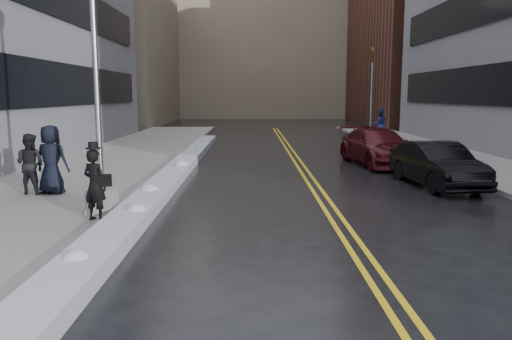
{
  "coord_description": "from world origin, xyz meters",
  "views": [
    {
      "loc": [
        0.41,
        -10.09,
        3.04
      ],
      "look_at": [
        0.51,
        1.38,
        1.3
      ],
      "focal_mm": 35.0,
      "sensor_mm": 36.0,
      "label": 1
    }
  ],
  "objects_px": {
    "pedestrian_east": "(380,125)",
    "fire_hydrant": "(463,156)",
    "pedestrian_fedora": "(95,185)",
    "lamppost": "(98,116)",
    "traffic_signal": "(371,89)",
    "car_black": "(437,165)",
    "pedestrian_b": "(30,164)",
    "car_maroon": "(378,147)",
    "pedestrian_c": "(51,160)"
  },
  "relations": [
    {
      "from": "pedestrian_east",
      "to": "fire_hydrant",
      "type": "bearing_deg",
      "value": 90.8
    },
    {
      "from": "pedestrian_fedora",
      "to": "lamppost",
      "type": "bearing_deg",
      "value": -58.87
    },
    {
      "from": "lamppost",
      "to": "traffic_signal",
      "type": "height_order",
      "value": "lamppost"
    },
    {
      "from": "pedestrian_fedora",
      "to": "car_black",
      "type": "bearing_deg",
      "value": -128.89
    },
    {
      "from": "fire_hydrant",
      "to": "pedestrian_fedora",
      "type": "distance_m",
      "value": 15.04
    },
    {
      "from": "traffic_signal",
      "to": "pedestrian_b",
      "type": "height_order",
      "value": "traffic_signal"
    },
    {
      "from": "fire_hydrant",
      "to": "pedestrian_b",
      "type": "xyz_separation_m",
      "value": [
        -15.07,
        -5.63,
        0.49
      ]
    },
    {
      "from": "pedestrian_fedora",
      "to": "car_black",
      "type": "relative_size",
      "value": 0.37
    },
    {
      "from": "car_black",
      "to": "pedestrian_east",
      "type": "bearing_deg",
      "value": 76.91
    },
    {
      "from": "pedestrian_b",
      "to": "fire_hydrant",
      "type": "bearing_deg",
      "value": -147.51
    },
    {
      "from": "lamppost",
      "to": "car_maroon",
      "type": "bearing_deg",
      "value": 45.78
    },
    {
      "from": "lamppost",
      "to": "fire_hydrant",
      "type": "xyz_separation_m",
      "value": [
        12.3,
        8.0,
        -1.98
      ]
    },
    {
      "from": "traffic_signal",
      "to": "pedestrian_east",
      "type": "xyz_separation_m",
      "value": [
        0.01,
        -2.51,
        -2.26
      ]
    },
    {
      "from": "traffic_signal",
      "to": "pedestrian_east",
      "type": "relative_size",
      "value": 3.02
    },
    {
      "from": "traffic_signal",
      "to": "pedestrian_b",
      "type": "relative_size",
      "value": 3.38
    },
    {
      "from": "car_black",
      "to": "lamppost",
      "type": "bearing_deg",
      "value": -162.64
    },
    {
      "from": "traffic_signal",
      "to": "car_black",
      "type": "distance_m",
      "value": 18.1
    },
    {
      "from": "fire_hydrant",
      "to": "car_black",
      "type": "height_order",
      "value": "car_black"
    },
    {
      "from": "pedestrian_fedora",
      "to": "pedestrian_c",
      "type": "xyz_separation_m",
      "value": [
        -2.25,
        3.18,
        0.18
      ]
    },
    {
      "from": "car_black",
      "to": "pedestrian_b",
      "type": "bearing_deg",
      "value": -177.5
    },
    {
      "from": "car_black",
      "to": "car_maroon",
      "type": "relative_size",
      "value": 0.83
    },
    {
      "from": "traffic_signal",
      "to": "pedestrian_b",
      "type": "bearing_deg",
      "value": -126.59
    },
    {
      "from": "car_maroon",
      "to": "pedestrian_c",
      "type": "bearing_deg",
      "value": -155.61
    },
    {
      "from": "lamppost",
      "to": "pedestrian_fedora",
      "type": "relative_size",
      "value": 4.58
    },
    {
      "from": "pedestrian_fedora",
      "to": "pedestrian_b",
      "type": "relative_size",
      "value": 0.94
    },
    {
      "from": "car_maroon",
      "to": "traffic_signal",
      "type": "bearing_deg",
      "value": 70.82
    },
    {
      "from": "pedestrian_east",
      "to": "pedestrian_c",
      "type": "bearing_deg",
      "value": 49.11
    },
    {
      "from": "pedestrian_east",
      "to": "car_maroon",
      "type": "bearing_deg",
      "value": 73.79
    },
    {
      "from": "pedestrian_b",
      "to": "pedestrian_c",
      "type": "bearing_deg",
      "value": -166.12
    },
    {
      "from": "lamppost",
      "to": "car_maroon",
      "type": "height_order",
      "value": "lamppost"
    },
    {
      "from": "pedestrian_b",
      "to": "lamppost",
      "type": "bearing_deg",
      "value": 151.47
    },
    {
      "from": "traffic_signal",
      "to": "pedestrian_c",
      "type": "height_order",
      "value": "traffic_signal"
    },
    {
      "from": "lamppost",
      "to": "pedestrian_c",
      "type": "relative_size",
      "value": 3.78
    },
    {
      "from": "lamppost",
      "to": "car_black",
      "type": "distance_m",
      "value": 10.85
    },
    {
      "from": "traffic_signal",
      "to": "pedestrian_c",
      "type": "relative_size",
      "value": 2.97
    },
    {
      "from": "traffic_signal",
      "to": "pedestrian_fedora",
      "type": "xyz_separation_m",
      "value": [
        -11.7,
        -22.78,
        -2.42
      ]
    },
    {
      "from": "fire_hydrant",
      "to": "car_maroon",
      "type": "relative_size",
      "value": 0.14
    },
    {
      "from": "pedestrian_c",
      "to": "traffic_signal",
      "type": "bearing_deg",
      "value": -116.32
    },
    {
      "from": "fire_hydrant",
      "to": "pedestrian_c",
      "type": "xyz_separation_m",
      "value": [
        -14.45,
        -5.61,
        0.61
      ]
    },
    {
      "from": "fire_hydrant",
      "to": "car_maroon",
      "type": "bearing_deg",
      "value": 154.82
    },
    {
      "from": "pedestrian_fedora",
      "to": "car_maroon",
      "type": "relative_size",
      "value": 0.31
    },
    {
      "from": "pedestrian_east",
      "to": "traffic_signal",
      "type": "bearing_deg",
      "value": -91.39
    },
    {
      "from": "pedestrian_b",
      "to": "pedestrian_c",
      "type": "xyz_separation_m",
      "value": [
        0.62,
        0.02,
        0.12
      ]
    },
    {
      "from": "lamppost",
      "to": "pedestrian_east",
      "type": "distance_m",
      "value": 22.83
    },
    {
      "from": "pedestrian_fedora",
      "to": "pedestrian_c",
      "type": "height_order",
      "value": "pedestrian_c"
    },
    {
      "from": "pedestrian_b",
      "to": "pedestrian_east",
      "type": "height_order",
      "value": "pedestrian_east"
    },
    {
      "from": "lamppost",
      "to": "pedestrian_b",
      "type": "xyz_separation_m",
      "value": [
        -2.77,
        2.37,
        -1.5
      ]
    },
    {
      "from": "lamppost",
      "to": "car_black",
      "type": "relative_size",
      "value": 1.69
    },
    {
      "from": "fire_hydrant",
      "to": "car_maroon",
      "type": "xyz_separation_m",
      "value": [
        -3.1,
        1.46,
        0.24
      ]
    },
    {
      "from": "pedestrian_fedora",
      "to": "pedestrian_c",
      "type": "bearing_deg",
      "value": -30.65
    }
  ]
}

